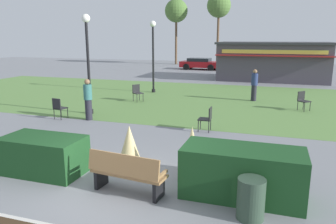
{
  "coord_description": "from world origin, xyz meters",
  "views": [
    {
      "loc": [
        3.25,
        -6.01,
        3.33
      ],
      "look_at": [
        0.15,
        3.47,
        1.04
      ],
      "focal_mm": 34.84,
      "sensor_mm": 36.0,
      "label": 1
    }
  ],
  "objects_px": {
    "lamppost_mid": "(88,52)",
    "tree_right_bg": "(176,11)",
    "person_standing": "(254,85)",
    "tree_left_bg": "(219,6)",
    "parked_car_west_slot": "(200,63)",
    "person_strolling": "(88,99)",
    "food_kiosk": "(272,61)",
    "parked_car_center_slot": "(249,65)",
    "cafe_chair_west": "(59,107)",
    "cafe_chair_north": "(303,99)",
    "lamppost_far": "(153,48)",
    "trash_bin": "(251,199)",
    "cafe_chair_center": "(207,117)",
    "park_bench": "(127,173)",
    "cafe_chair_east": "(137,91)"
  },
  "relations": [
    {
      "from": "lamppost_mid",
      "to": "cafe_chair_west",
      "type": "relative_size",
      "value": 4.82
    },
    {
      "from": "person_standing",
      "to": "cafe_chair_center",
      "type": "bearing_deg",
      "value": -85.7
    },
    {
      "from": "parked_car_west_slot",
      "to": "tree_right_bg",
      "type": "relative_size",
      "value": 0.54
    },
    {
      "from": "lamppost_mid",
      "to": "person_strolling",
      "type": "relative_size",
      "value": 2.54
    },
    {
      "from": "food_kiosk",
      "to": "parked_car_center_slot",
      "type": "xyz_separation_m",
      "value": [
        -2.28,
        6.64,
        -0.85
      ]
    },
    {
      "from": "lamppost_mid",
      "to": "food_kiosk",
      "type": "xyz_separation_m",
      "value": [
        7.48,
        14.96,
        -1.2
      ]
    },
    {
      "from": "cafe_chair_center",
      "to": "tree_left_bg",
      "type": "xyz_separation_m",
      "value": [
        -4.54,
        28.65,
        6.37
      ]
    },
    {
      "from": "cafe_chair_west",
      "to": "tree_right_bg",
      "type": "xyz_separation_m",
      "value": [
        -3.54,
        28.73,
        5.9
      ]
    },
    {
      "from": "parked_car_west_slot",
      "to": "food_kiosk",
      "type": "bearing_deg",
      "value": -42.32
    },
    {
      "from": "parked_car_west_slot",
      "to": "tree_right_bg",
      "type": "height_order",
      "value": "tree_right_bg"
    },
    {
      "from": "person_standing",
      "to": "parked_car_west_slot",
      "type": "distance_m",
      "value": 17.52
    },
    {
      "from": "lamppost_mid",
      "to": "food_kiosk",
      "type": "height_order",
      "value": "lamppost_mid"
    },
    {
      "from": "lamppost_mid",
      "to": "lamppost_far",
      "type": "relative_size",
      "value": 1.0
    },
    {
      "from": "lamppost_far",
      "to": "cafe_chair_north",
      "type": "height_order",
      "value": "lamppost_far"
    },
    {
      "from": "cafe_chair_north",
      "to": "parked_car_center_slot",
      "type": "relative_size",
      "value": 0.21
    },
    {
      "from": "lamppost_far",
      "to": "parked_car_west_slot",
      "type": "xyz_separation_m",
      "value": [
        -0.45,
        15.28,
        -2.05
      ]
    },
    {
      "from": "lamppost_far",
      "to": "cafe_chair_north",
      "type": "distance_m",
      "value": 9.09
    },
    {
      "from": "cafe_chair_west",
      "to": "cafe_chair_north",
      "type": "distance_m",
      "value": 10.91
    },
    {
      "from": "cafe_chair_west",
      "to": "cafe_chair_east",
      "type": "xyz_separation_m",
      "value": [
        1.54,
        4.6,
        0.0
      ]
    },
    {
      "from": "park_bench",
      "to": "cafe_chair_center",
      "type": "relative_size",
      "value": 1.96
    },
    {
      "from": "cafe_chair_west",
      "to": "parked_car_west_slot",
      "type": "height_order",
      "value": "parked_car_west_slot"
    },
    {
      "from": "tree_left_bg",
      "to": "person_strolling",
      "type": "bearing_deg",
      "value": -90.89
    },
    {
      "from": "cafe_chair_north",
      "to": "cafe_chair_east",
      "type": "bearing_deg",
      "value": -177.84
    },
    {
      "from": "person_standing",
      "to": "parked_car_west_slot",
      "type": "xyz_separation_m",
      "value": [
        -6.54,
        16.25,
        -0.22
      ]
    },
    {
      "from": "lamppost_mid",
      "to": "cafe_chair_west",
      "type": "height_order",
      "value": "lamppost_mid"
    },
    {
      "from": "park_bench",
      "to": "cafe_chair_north",
      "type": "xyz_separation_m",
      "value": [
        4.22,
        10.11,
        0.05
      ]
    },
    {
      "from": "food_kiosk",
      "to": "person_strolling",
      "type": "height_order",
      "value": "food_kiosk"
    },
    {
      "from": "lamppost_far",
      "to": "person_strolling",
      "type": "relative_size",
      "value": 2.54
    },
    {
      "from": "parked_car_west_slot",
      "to": "tree_right_bg",
      "type": "xyz_separation_m",
      "value": [
        -4.43,
        5.83,
        5.79
      ]
    },
    {
      "from": "lamppost_mid",
      "to": "tree_right_bg",
      "type": "distance_m",
      "value": 28.01
    },
    {
      "from": "trash_bin",
      "to": "food_kiosk",
      "type": "bearing_deg",
      "value": 89.9
    },
    {
      "from": "trash_bin",
      "to": "person_strolling",
      "type": "xyz_separation_m",
      "value": [
        -6.92,
        5.68,
        0.46
      ]
    },
    {
      "from": "cafe_chair_west",
      "to": "person_standing",
      "type": "xyz_separation_m",
      "value": [
        7.43,
        6.65,
        0.33
      ]
    },
    {
      "from": "parked_car_center_slot",
      "to": "tree_left_bg",
      "type": "distance_m",
      "value": 9.56
    },
    {
      "from": "parked_car_west_slot",
      "to": "tree_left_bg",
      "type": "xyz_separation_m",
      "value": [
        0.78,
        5.86,
        6.25
      ]
    },
    {
      "from": "cafe_chair_center",
      "to": "parked_car_west_slot",
      "type": "height_order",
      "value": "parked_car_west_slot"
    },
    {
      "from": "person_strolling",
      "to": "tree_left_bg",
      "type": "distance_m",
      "value": 29.1
    },
    {
      "from": "parked_car_west_slot",
      "to": "park_bench",
      "type": "bearing_deg",
      "value": -80.62
    },
    {
      "from": "parked_car_center_slot",
      "to": "tree_left_bg",
      "type": "relative_size",
      "value": 0.51
    },
    {
      "from": "trash_bin",
      "to": "tree_right_bg",
      "type": "xyz_separation_m",
      "value": [
        -11.69,
        34.11,
        6.03
      ]
    },
    {
      "from": "lamppost_mid",
      "to": "tree_left_bg",
      "type": "xyz_separation_m",
      "value": [
        0.96,
        27.47,
        4.2
      ]
    },
    {
      "from": "parked_car_center_slot",
      "to": "tree_left_bg",
      "type": "bearing_deg",
      "value": 125.8
    },
    {
      "from": "cafe_chair_center",
      "to": "cafe_chair_north",
      "type": "bearing_deg",
      "value": 53.68
    },
    {
      "from": "person_standing",
      "to": "tree_left_bg",
      "type": "relative_size",
      "value": 0.2
    },
    {
      "from": "cafe_chair_center",
      "to": "parked_car_center_slot",
      "type": "relative_size",
      "value": 0.21
    },
    {
      "from": "person_strolling",
      "to": "person_standing",
      "type": "height_order",
      "value": "same"
    },
    {
      "from": "person_standing",
      "to": "lamppost_mid",
      "type": "bearing_deg",
      "value": -126.62
    },
    {
      "from": "cafe_chair_west",
      "to": "person_strolling",
      "type": "relative_size",
      "value": 0.53
    },
    {
      "from": "cafe_chair_north",
      "to": "parked_car_center_slot",
      "type": "distance_m",
      "value": 18.38
    },
    {
      "from": "lamppost_far",
      "to": "tree_left_bg",
      "type": "xyz_separation_m",
      "value": [
        0.33,
        21.15,
        4.2
      ]
    }
  ]
}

